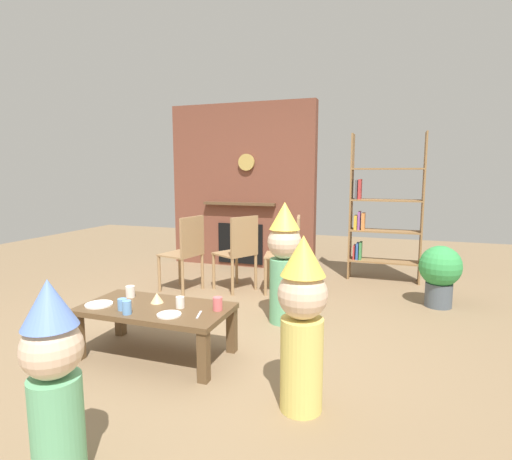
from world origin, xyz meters
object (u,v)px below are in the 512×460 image
Objects in this scene: coffee_table at (156,314)px; bookshelf at (380,214)px; dining_chair_middle at (239,249)px; paper_cup_far_left at (127,307)px; paper_cup_near_left at (180,302)px; paper_cup_center at (218,304)px; child_by_the_chairs at (284,260)px; paper_cup_far_right at (122,304)px; paper_cup_near_right at (130,292)px; birthday_cake_slice at (157,298)px; paper_plate_rear at (169,315)px; child_with_cone_hat at (54,378)px; dining_chair_left at (186,249)px; child_in_pink at (302,320)px; potted_plant_tall at (440,272)px; dining_chair_right at (290,249)px; paper_plate_front at (99,304)px.

bookshelf is at bearing 62.74° from coffee_table.
paper_cup_far_left is at bearing 116.71° from dining_chair_middle.
paper_cup_near_left is 0.86× the size of paper_cup_center.
child_by_the_chairs is 1.26× the size of dining_chair_middle.
paper_cup_far_right is at bearing -154.19° from paper_cup_near_left.
coffee_table is 0.50m from paper_cup_center.
birthday_cake_slice is (0.28, -0.05, -0.01)m from paper_cup_near_right.
paper_cup_far_right is 0.39m from paper_plate_rear.
birthday_cake_slice is 0.10× the size of child_with_cone_hat.
paper_cup_far_right is at bearing 144.32° from paper_cup_far_left.
bookshelf reaches higher than paper_cup_center.
paper_plate_rear is at bearing 126.86° from dining_chair_left.
child_by_the_chairs is at bearing 51.48° from paper_cup_far_right.
child_in_pink is 1.17× the size of dining_chair_middle.
potted_plant_tall is (2.35, 2.13, -0.06)m from paper_cup_far_right.
coffee_table is 1.08× the size of child_in_pink.
dining_chair_right is (0.58, 0.15, 0.00)m from dining_chair_middle.
child_with_cone_hat is 3.27m from dining_chair_right.
paper_plate_front is at bearing -112.59° from paper_cup_near_right.
paper_cup_near_right is 0.32m from paper_cup_far_right.
bookshelf is at bearing -165.65° from child_by_the_chairs.
dining_chair_left is at bearing 105.67° from paper_cup_far_left.
paper_cup_center is (0.48, 0.07, 0.11)m from coffee_table.
dining_chair_left is (-0.42, 1.76, 0.08)m from paper_cup_far_right.
child_in_pink is (-0.29, -3.27, -0.32)m from bookshelf.
paper_cup_far_left is 1.00× the size of birthday_cake_slice.
paper_plate_front is 1.67m from child_in_pink.
dining_chair_left is 1.22m from dining_chair_right.
child_with_cone_hat is at bearing -105.90° from bookshelf.
potted_plant_tall is (1.86, 3.25, -0.13)m from child_with_cone_hat.
child_by_the_chairs is 1.75× the size of potted_plant_tall.
coffee_table is 11.41× the size of paper_cup_far_left.
dining_chair_left is at bearing -148.14° from bookshelf.
bookshelf reaches higher than birthday_cake_slice.
child_by_the_chairs reaches higher than paper_cup_center.
coffee_table is 0.22m from paper_cup_near_left.
paper_cup_far_right is (-0.67, -0.23, -0.01)m from paper_cup_center.
paper_cup_near_left is 0.13× the size of potted_plant_tall.
child_by_the_chairs reaches higher than coffee_table.
paper_cup_far_right is at bearing -8.27° from paper_plate_front.
child_in_pink is at bearing -30.04° from paper_cup_center.
dining_chair_left is at bearing 114.89° from paper_plate_rear.
paper_plate_front and paper_plate_rear have the same top height.
dining_chair_middle is at bearing -146.89° from dining_chair_left.
child_in_pink is at bearing -18.91° from birthday_cake_slice.
paper_cup_near_right is at bearing 112.94° from dining_chair_left.
child_in_pink is (1.01, -0.21, 0.16)m from paper_plate_rear.
paper_cup_near_right is 0.42m from paper_cup_far_left.
paper_cup_near_right is (-0.32, 0.13, 0.11)m from coffee_table.
paper_cup_far_left is 0.11m from paper_cup_far_right.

